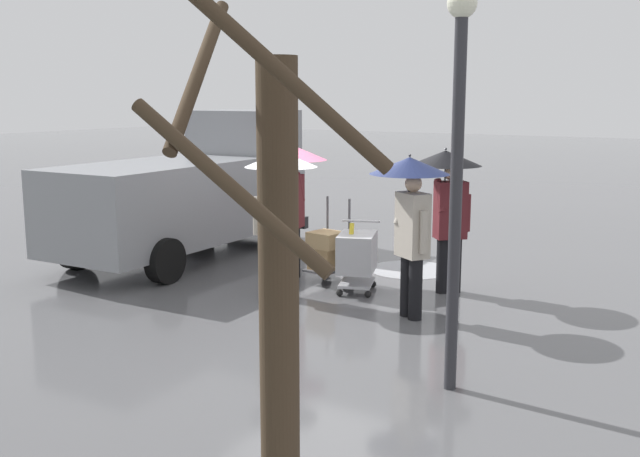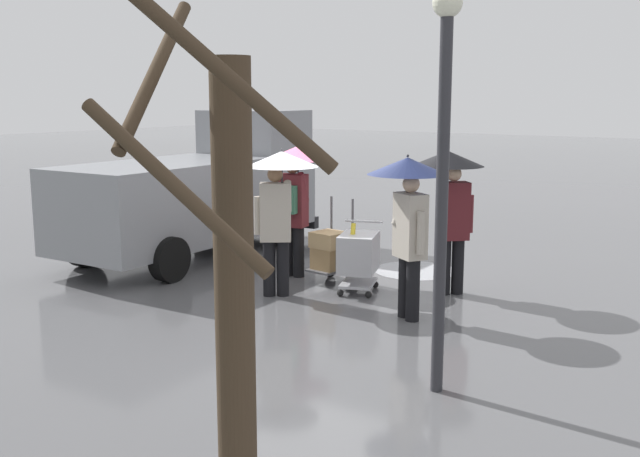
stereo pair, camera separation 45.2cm
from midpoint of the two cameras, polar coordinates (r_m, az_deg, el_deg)
ground_plane at (r=11.29m, az=-0.27°, el=-4.70°), size 90.00×90.00×0.00m
slush_patch_near_cluster at (r=12.63m, az=5.89°, el=-3.13°), size 1.40×1.40×0.01m
cargo_van_parked_right at (r=13.77m, az=-10.67°, el=2.82°), size 2.30×5.39×2.60m
shopping_cart_vendor at (r=11.06m, az=1.66°, el=-1.99°), size 0.80×0.96×1.04m
hand_dolly_boxes at (r=11.60m, az=-0.60°, el=-1.76°), size 0.61×0.77×1.32m
pedestrian_pink_side at (r=11.82m, az=-3.30°, el=3.71°), size 1.04×1.04×2.15m
pedestrian_black_side at (r=10.97m, az=8.55°, el=3.11°), size 1.04×1.04×2.15m
pedestrian_white_side at (r=10.67m, az=-4.43°, el=3.07°), size 1.04×1.04×2.15m
pedestrian_far_side at (r=9.67m, az=5.62°, el=2.33°), size 1.04×1.04×2.15m
bare_tree_near at (r=4.41m, az=-6.43°, el=-5.44°), size 1.42×1.09×3.47m
street_lamp at (r=7.17m, az=8.66°, el=5.86°), size 0.28×0.28×3.86m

